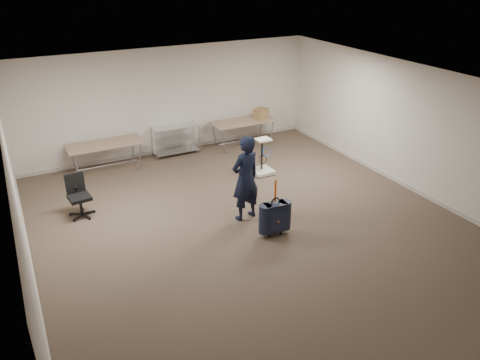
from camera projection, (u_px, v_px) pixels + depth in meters
ground at (251, 225)px, 9.26m from camera, size 9.00×9.00×0.00m
room_shell at (221, 195)px, 10.35m from camera, size 8.00×9.00×9.00m
folding_table_left at (105, 145)px, 11.35m from camera, size 1.80×0.75×0.73m
folding_table_right at (243, 123)px, 12.93m from camera, size 1.80×0.75×0.73m
wire_shelf at (176, 139)px, 12.44m from camera, size 1.22×0.47×0.80m
person at (245, 178)px, 9.16m from camera, size 0.71×0.54×1.77m
suitcase at (275, 217)px, 8.77m from camera, size 0.43×0.27×1.15m
office_chair at (80, 203)px, 9.51m from camera, size 0.54×0.54×0.89m
equipment_cart at (263, 164)px, 11.40m from camera, size 0.50×0.50×0.90m
cardboard_box at (261, 113)px, 13.05m from camera, size 0.45×0.40×0.28m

